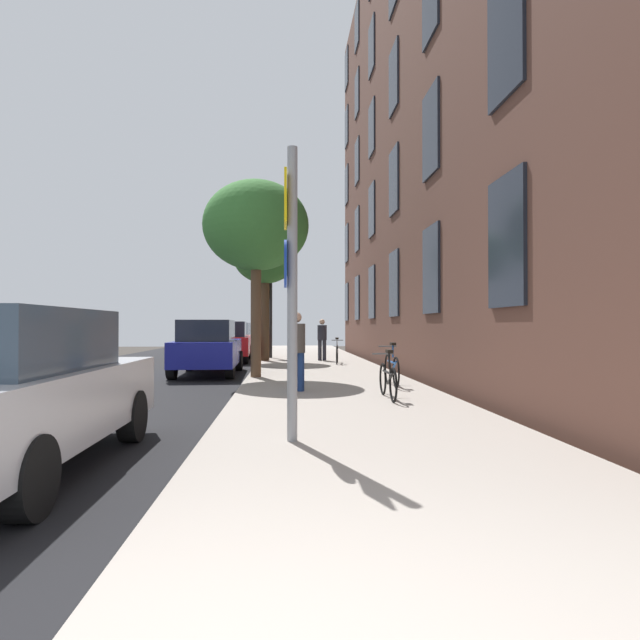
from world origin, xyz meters
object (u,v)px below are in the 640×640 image
car_1 (208,347)px  pedestrian_0 (296,346)px  traffic_light (268,303)px  car_3 (236,337)px  car_0 (11,389)px  car_2 (226,341)px  tree_far (265,258)px  bicycle_1 (392,369)px  tree_near (256,227)px  pedestrian_1 (322,337)px  bicycle_0 (388,379)px  sign_post (290,275)px  bicycle_2 (337,353)px

car_1 → pedestrian_0: bearing=-63.0°
pedestrian_0 → car_1: pedestrian_0 is taller
traffic_light → car_3: size_ratio=0.76×
car_0 → car_3: bearing=89.9°
car_0 → car_2: (0.31, 16.09, 0.00)m
pedestrian_0 → car_0: bearing=-118.2°
pedestrian_0 → tree_far: bearing=95.9°
tree_far → car_1: 5.84m
bicycle_1 → pedestrian_0: pedestrian_0 is taller
car_0 → tree_near: bearing=77.3°
car_0 → car_1: bearing=87.7°
tree_far → pedestrian_1: tree_far is taller
bicycle_0 → car_1: size_ratio=0.39×
sign_post → bicycle_0: (1.84, 3.43, -1.58)m
bicycle_0 → bicycle_1: bearing=76.4°
tree_near → bicycle_2: size_ratio=3.27×
bicycle_2 → car_2: bearing=146.7°
sign_post → traffic_light: size_ratio=1.03×
tree_near → car_3: (-1.88, 15.09, -3.24)m
car_0 → car_3: (0.04, 23.63, 0.00)m
bicycle_0 → tree_far: bearing=103.9°
traffic_light → car_0: 16.97m
tree_far → pedestrian_1: 3.77m
bicycle_0 → car_2: size_ratio=0.39×
tree_near → tree_far: size_ratio=1.02×
tree_near → bicycle_2: tree_near is taller
bicycle_2 → pedestrian_1: (-0.42, 1.58, 0.56)m
sign_post → car_1: (-2.33, 9.56, -1.22)m
car_0 → car_3: size_ratio=0.94×
pedestrian_1 → car_3: 9.66m
car_3 → car_0: bearing=-90.1°
sign_post → bicycle_0: 4.20m
car_3 → car_2: bearing=-87.9°
bicycle_0 → traffic_light: bearing=101.7°
bicycle_0 → car_3: size_ratio=0.38×
bicycle_1 → car_1: size_ratio=0.41×
pedestrian_0 → car_3: size_ratio=0.37×
bicycle_0 → bicycle_2: size_ratio=1.05×
pedestrian_0 → car_2: size_ratio=0.38×
bicycle_2 → pedestrian_0: 8.05m
car_3 → bicycle_1: bearing=-73.8°
pedestrian_0 → car_1: (-2.50, 4.93, -0.21)m
sign_post → traffic_light: 15.99m
sign_post → car_3: 23.01m
pedestrian_1 → bicycle_0: bearing=-87.6°
pedestrian_1 → traffic_light: bearing=138.5°
bicycle_1 → pedestrian_1: pedestrian_1 is taller
bicycle_2 → car_2: (-4.24, 2.79, 0.36)m
pedestrian_0 → pedestrian_1: 9.52m
traffic_light → pedestrian_1: traffic_light is taller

